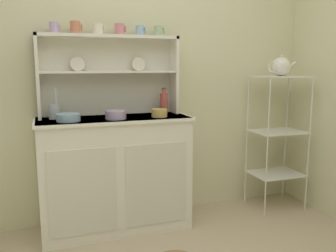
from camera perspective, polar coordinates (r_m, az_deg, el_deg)
wall_back at (r=3.05m, az=-6.09°, el=8.76°), size 3.84×0.05×2.50m
hutch_cabinet at (r=2.88m, az=-8.30°, el=-7.30°), size 1.16×0.45×0.90m
hutch_shelf_unit at (r=2.92m, az=-9.31°, el=8.93°), size 1.09×0.18×0.62m
bakers_rack at (r=3.38m, az=16.94°, el=-0.17°), size 0.45×0.34×1.20m
cup_lilac_0 at (r=2.85m, az=-17.48°, el=14.56°), size 0.08×0.07×0.08m
cup_terracotta_1 at (r=2.86m, az=-14.39°, el=14.80°), size 0.09×0.07×0.09m
cup_cream_2 at (r=2.88m, az=-10.99°, el=14.77°), size 0.09×0.08×0.08m
cup_rose_3 at (r=2.91m, az=-7.63°, el=14.87°), size 0.09×0.07×0.09m
cup_sky_4 at (r=2.94m, az=-4.46°, el=14.77°), size 0.08×0.06×0.08m
cup_sage_5 at (r=2.99m, az=-1.46°, el=14.75°), size 0.08×0.07×0.08m
bowl_mixing_large at (r=2.67m, az=-15.42°, el=1.30°), size 0.17×0.17×0.06m
bowl_floral_medium at (r=2.71m, az=-8.24°, el=1.76°), size 0.15×0.15×0.06m
bowl_cream_small at (r=2.80m, az=-1.37°, el=2.08°), size 0.12×0.12×0.06m
jam_bottle at (r=2.97m, az=-0.66°, el=3.67°), size 0.06×0.06×0.21m
utensil_jar at (r=2.81m, az=-17.51°, el=2.23°), size 0.08×0.08×0.23m
porcelain_teapot at (r=3.33m, az=17.37°, el=8.94°), size 0.25×0.16×0.18m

